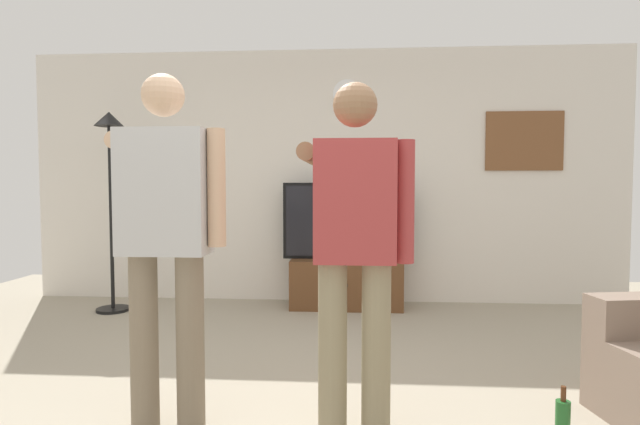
{
  "coord_description": "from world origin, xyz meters",
  "views": [
    {
      "loc": [
        0.32,
        -2.4,
        1.24
      ],
      "look_at": [
        0.07,
        1.2,
        1.05
      ],
      "focal_mm": 27.62,
      "sensor_mm": 36.0,
      "label": 1
    }
  ],
  "objects_px": {
    "tv_stand": "(346,283)",
    "framed_picture": "(524,141)",
    "wall_clock": "(347,94)",
    "floor_lamp": "(110,169)",
    "person_standing_nearer_couch": "(355,242)",
    "person_standing_nearer_lamp": "(166,229)",
    "television": "(347,221)"
  },
  "relations": [
    {
      "from": "tv_stand",
      "to": "framed_picture",
      "type": "relative_size",
      "value": 1.43
    },
    {
      "from": "tv_stand",
      "to": "wall_clock",
      "type": "relative_size",
      "value": 3.73
    },
    {
      "from": "floor_lamp",
      "to": "person_standing_nearer_couch",
      "type": "distance_m",
      "value": 3.39
    },
    {
      "from": "person_standing_nearer_lamp",
      "to": "person_standing_nearer_couch",
      "type": "bearing_deg",
      "value": -2.91
    },
    {
      "from": "person_standing_nearer_lamp",
      "to": "tv_stand",
      "type": "bearing_deg",
      "value": 71.55
    },
    {
      "from": "television",
      "to": "person_standing_nearer_couch",
      "type": "bearing_deg",
      "value": -88.35
    },
    {
      "from": "tv_stand",
      "to": "framed_picture",
      "type": "height_order",
      "value": "framed_picture"
    },
    {
      "from": "framed_picture",
      "to": "floor_lamp",
      "type": "height_order",
      "value": "framed_picture"
    },
    {
      "from": "floor_lamp",
      "to": "wall_clock",
      "type": "bearing_deg",
      "value": 14.16
    },
    {
      "from": "wall_clock",
      "to": "person_standing_nearer_lamp",
      "type": "xyz_separation_m",
      "value": [
        -0.87,
        -2.89,
        -1.2
      ]
    },
    {
      "from": "television",
      "to": "framed_picture",
      "type": "bearing_deg",
      "value": 7.67
    },
    {
      "from": "framed_picture",
      "to": "person_standing_nearer_lamp",
      "type": "distance_m",
      "value": 4.02
    },
    {
      "from": "television",
      "to": "person_standing_nearer_lamp",
      "type": "distance_m",
      "value": 2.78
    },
    {
      "from": "television",
      "to": "floor_lamp",
      "type": "bearing_deg",
      "value": -171.61
    },
    {
      "from": "person_standing_nearer_lamp",
      "to": "framed_picture",
      "type": "bearing_deg",
      "value": 46.84
    },
    {
      "from": "framed_picture",
      "to": "person_standing_nearer_lamp",
      "type": "xyz_separation_m",
      "value": [
        -2.71,
        -2.89,
        -0.69
      ]
    },
    {
      "from": "floor_lamp",
      "to": "person_standing_nearer_lamp",
      "type": "relative_size",
      "value": 1.1
    },
    {
      "from": "tv_stand",
      "to": "framed_picture",
      "type": "xyz_separation_m",
      "value": [
        1.85,
        0.3,
        1.47
      ]
    },
    {
      "from": "tv_stand",
      "to": "television",
      "type": "distance_m",
      "value": 0.64
    },
    {
      "from": "tv_stand",
      "to": "floor_lamp",
      "type": "distance_m",
      "value": 2.61
    },
    {
      "from": "person_standing_nearer_lamp",
      "to": "wall_clock",
      "type": "bearing_deg",
      "value": 73.3
    },
    {
      "from": "television",
      "to": "wall_clock",
      "type": "distance_m",
      "value": 1.36
    },
    {
      "from": "person_standing_nearer_lamp",
      "to": "person_standing_nearer_couch",
      "type": "relative_size",
      "value": 1.04
    },
    {
      "from": "tv_stand",
      "to": "person_standing_nearer_lamp",
      "type": "height_order",
      "value": "person_standing_nearer_lamp"
    },
    {
      "from": "framed_picture",
      "to": "floor_lamp",
      "type": "xyz_separation_m",
      "value": [
        -4.17,
        -0.59,
        -0.31
      ]
    },
    {
      "from": "tv_stand",
      "to": "wall_clock",
      "type": "height_order",
      "value": "wall_clock"
    },
    {
      "from": "wall_clock",
      "to": "floor_lamp",
      "type": "xyz_separation_m",
      "value": [
        -2.32,
        -0.59,
        -0.81
      ]
    },
    {
      "from": "wall_clock",
      "to": "person_standing_nearer_couch",
      "type": "height_order",
      "value": "wall_clock"
    },
    {
      "from": "tv_stand",
      "to": "person_standing_nearer_couch",
      "type": "xyz_separation_m",
      "value": [
        0.08,
        -2.64,
        0.73
      ]
    },
    {
      "from": "wall_clock",
      "to": "person_standing_nearer_lamp",
      "type": "distance_m",
      "value": 3.24
    },
    {
      "from": "framed_picture",
      "to": "person_standing_nearer_lamp",
      "type": "bearing_deg",
      "value": -133.16
    },
    {
      "from": "tv_stand",
      "to": "television",
      "type": "xyz_separation_m",
      "value": [
        0.0,
        0.05,
        0.64
      ]
    }
  ]
}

